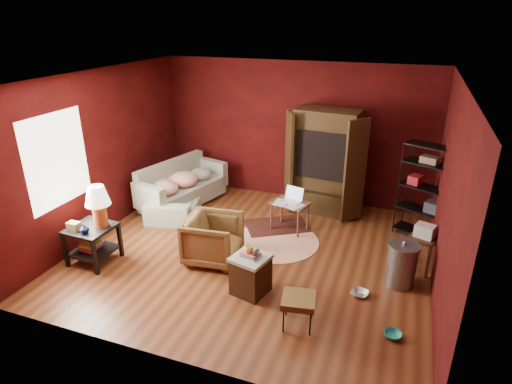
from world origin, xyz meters
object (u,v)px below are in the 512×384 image
at_px(side_table, 95,217).
at_px(hamper, 251,274).
at_px(sofa, 181,187).
at_px(laptop_desk, 290,205).
at_px(tv_armoire, 325,160).
at_px(wire_shelving, 426,188).
at_px(armchair, 213,237).

relative_size(side_table, hamper, 1.91).
xyz_separation_m(sofa, laptop_desk, (2.33, -0.25, 0.06)).
bearing_deg(sofa, tv_armoire, -87.45).
relative_size(side_table, wire_shelving, 0.76).
bearing_deg(sofa, laptop_desk, -109.03).
xyz_separation_m(tv_armoire, wire_shelving, (1.81, -0.47, -0.14)).
xyz_separation_m(armchair, tv_armoire, (1.24, 2.40, 0.64)).
distance_m(hamper, laptop_desk, 2.01).
distance_m(armchair, laptop_desk, 1.64).
height_order(side_table, tv_armoire, tv_armoire).
distance_m(sofa, side_table, 2.31).
bearing_deg(armchair, tv_armoire, -33.35).
height_order(sofa, hamper, sofa).
bearing_deg(wire_shelving, sofa, -152.12).
distance_m(armchair, side_table, 1.82).
bearing_deg(armchair, side_table, 104.31).
height_order(hamper, tv_armoire, tv_armoire).
bearing_deg(side_table, hamper, 0.61).
height_order(armchair, hamper, armchair).
bearing_deg(sofa, wire_shelving, -99.40).
bearing_deg(hamper, tv_armoire, 82.63).
bearing_deg(hamper, side_table, -179.39).
height_order(armchair, wire_shelving, wire_shelving).
bearing_deg(tv_armoire, armchair, -111.13).
relative_size(armchair, side_table, 0.65).
distance_m(side_table, laptop_desk, 3.25).
bearing_deg(side_table, sofa, 85.05).
height_order(laptop_desk, wire_shelving, wire_shelving).
distance_m(sofa, hamper, 3.24).
xyz_separation_m(sofa, tv_armoire, (2.72, 0.75, 0.63)).
height_order(tv_armoire, wire_shelving, tv_armoire).
relative_size(armchair, hamper, 1.25).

